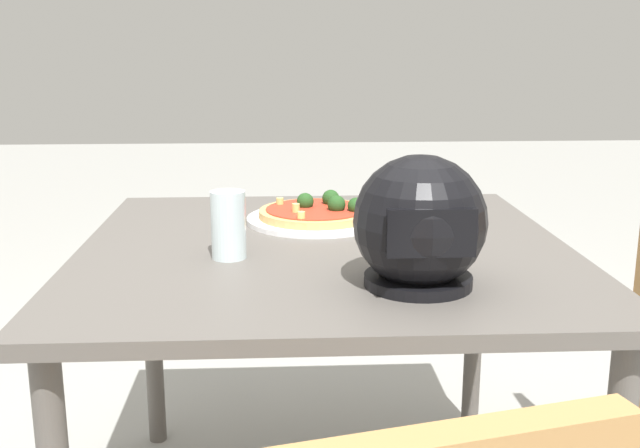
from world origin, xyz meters
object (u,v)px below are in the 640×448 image
(dining_table, at_px, (325,278))
(pizza, at_px, (318,211))
(motorcycle_helmet, at_px, (420,225))
(drinking_glass, at_px, (228,225))

(dining_table, distance_m, pizza, 0.24)
(pizza, distance_m, motorcycle_helmet, 0.53)
(pizza, xyz_separation_m, motorcycle_helmet, (-0.15, 0.50, 0.09))
(motorcycle_helmet, bearing_deg, drinking_glass, -29.42)
(dining_table, distance_m, drinking_glass, 0.26)
(pizza, bearing_deg, motorcycle_helmet, 107.09)
(dining_table, relative_size, pizza, 3.82)
(pizza, height_order, motorcycle_helmet, motorcycle_helmet)
(motorcycle_helmet, bearing_deg, pizza, -72.91)
(pizza, xyz_separation_m, drinking_glass, (0.20, 0.30, 0.04))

